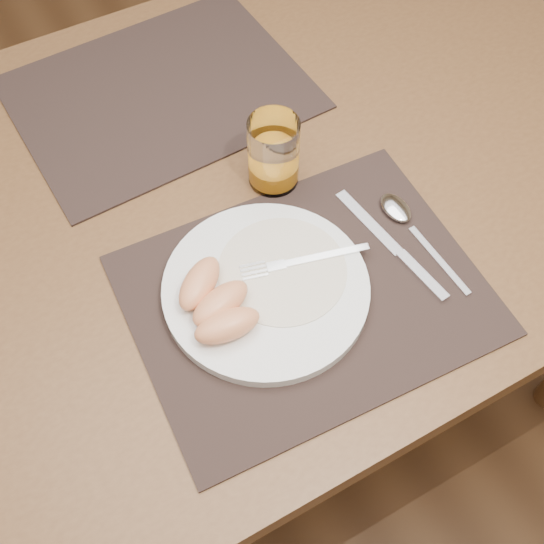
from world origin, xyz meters
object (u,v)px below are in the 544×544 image
at_px(fork, 294,262).
at_px(spoon, 402,215).
at_px(table, 227,219).
at_px(plate, 266,289).
at_px(placemat_far, 160,93).
at_px(knife, 399,253).
at_px(juice_glass, 274,155).
at_px(placemat_near, 306,295).

distance_m(fork, spoon, 0.18).
xyz_separation_m(table, plate, (-0.04, -0.19, 0.10)).
relative_size(placemat_far, plate, 1.67).
xyz_separation_m(fork, knife, (0.14, -0.05, -0.02)).
relative_size(plate, spoon, 1.41).
bearing_deg(knife, juice_glass, 112.89).
relative_size(plate, knife, 1.23).
relative_size(placemat_near, placemat_far, 1.00).
bearing_deg(placemat_far, juice_glass, -73.82).
distance_m(placemat_near, placemat_far, 0.44).
distance_m(placemat_near, knife, 0.14).
bearing_deg(fork, juice_glass, 70.44).
xyz_separation_m(plate, fork, (0.05, 0.01, 0.01)).
distance_m(placemat_far, plate, 0.41).
relative_size(placemat_far, spoon, 2.35).
distance_m(plate, knife, 0.19).
distance_m(plate, spoon, 0.23).
bearing_deg(juice_glass, plate, -122.03).
bearing_deg(placemat_far, placemat_near, -88.29).
distance_m(placemat_near, juice_glass, 0.21).
bearing_deg(placemat_near, fork, 83.71).
height_order(placemat_near, plate, plate).
relative_size(table, juice_glass, 12.71).
height_order(fork, juice_glass, juice_glass).
height_order(plate, fork, fork).
distance_m(placemat_near, fork, 0.05).
bearing_deg(plate, juice_glass, 57.97).
relative_size(placemat_far, fork, 2.60).
relative_size(fork, spoon, 0.90).
height_order(fork, spoon, fork).
xyz_separation_m(table, knife, (0.15, -0.23, 0.09)).
height_order(knife, juice_glass, juice_glass).
relative_size(knife, juice_glass, 2.00).
bearing_deg(knife, fork, 161.11).
bearing_deg(fork, placemat_far, 92.52).
distance_m(placemat_far, fork, 0.40).
height_order(placemat_far, knife, knife).
distance_m(fork, knife, 0.15).
height_order(knife, spoon, spoon).
bearing_deg(table, placemat_far, 91.03).
bearing_deg(plate, placemat_far, 85.67).
relative_size(table, fork, 8.09).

